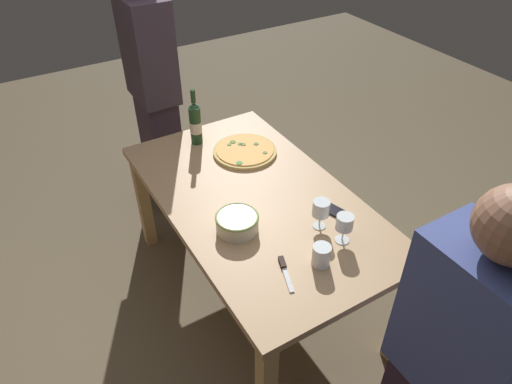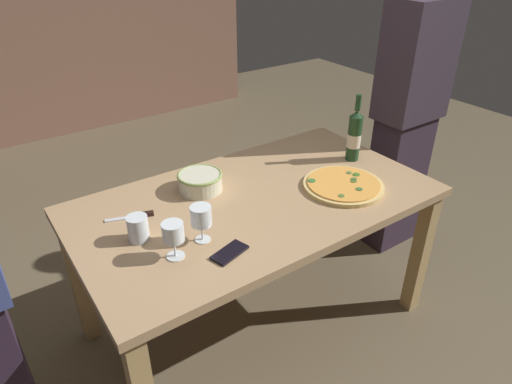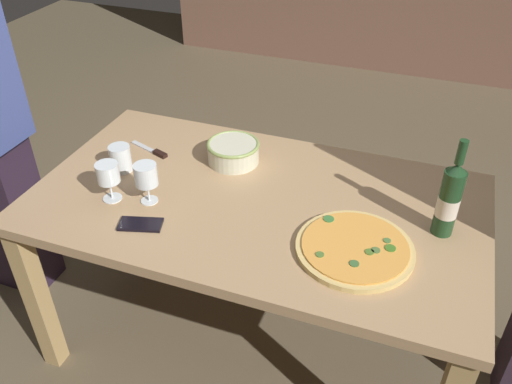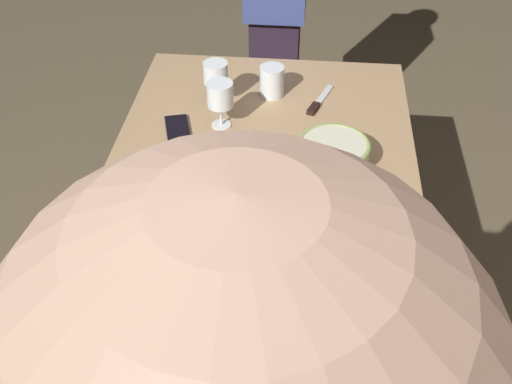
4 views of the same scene
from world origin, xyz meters
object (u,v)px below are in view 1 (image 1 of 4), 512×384
dining_table (256,210)px  pizza_knife (284,269)px  wine_bottle (195,123)px  cell_phone (336,211)px  person_host (154,92)px  pizza (245,151)px  cup_amber (321,256)px  person_guest_left (447,374)px  serving_bowl (237,222)px  wine_glass_near_pizza (321,209)px  wine_glass_by_bottle (345,223)px

dining_table → pizza_knife: bearing=162.7°
wine_bottle → pizza_knife: 1.14m
wine_bottle → pizza_knife: size_ratio=1.78×
cell_phone → person_host: size_ratio=0.08×
pizza → person_host: person_host is taller
cup_amber → person_guest_left: 0.66m
dining_table → cell_phone: size_ratio=11.11×
wine_bottle → serving_bowl: bearing=168.2°
wine_glass_near_pizza → pizza_knife: bearing=116.6°
wine_glass_by_bottle → person_host: person_host is taller
pizza → wine_glass_by_bottle: (-0.87, -0.02, 0.09)m
wine_glass_by_bottle → person_host: size_ratio=0.08×
person_host → pizza_knife: bearing=-7.0°
wine_bottle → wine_glass_by_bottle: wine_bottle is taller
dining_table → wine_glass_by_bottle: (-0.48, -0.18, 0.20)m
wine_glass_by_bottle → person_host: 1.64m
wine_bottle → wine_glass_near_pizza: 1.00m
pizza → person_host: size_ratio=0.22×
pizza → person_host: 0.80m
serving_bowl → cup_amber: (-0.38, -0.20, 0.01)m
dining_table → cell_phone: 0.42m
dining_table → wine_bottle: size_ratio=4.64×
wine_glass_near_pizza → person_guest_left: 0.87m
wine_glass_near_pizza → wine_bottle: bearing=10.3°
dining_table → wine_glass_by_bottle: bearing=-160.0°
dining_table → pizza: size_ratio=4.30×
pizza_knife → person_host: 1.64m
pizza_knife → person_guest_left: bearing=-165.3°
serving_bowl → pizza_knife: 0.34m
wine_glass_near_pizza → dining_table: bearing=22.2°
wine_bottle → pizza_knife: wine_bottle is taller
cell_phone → person_host: 1.50m
serving_bowl → wine_glass_by_bottle: size_ratio=1.42×
cup_amber → person_host: (1.68, 0.10, 0.09)m
serving_bowl → wine_bottle: wine_bottle is taller
wine_glass_by_bottle → cup_amber: size_ratio=1.41×
pizza → serving_bowl: size_ratio=1.81×
pizza → pizza_knife: 0.94m
cup_amber → cell_phone: (0.24, -0.28, -0.05)m
serving_bowl → person_host: 1.31m
wine_glass_by_bottle → pizza: bearing=1.4°
pizza → wine_bottle: bearing=37.7°
dining_table → person_guest_left: 1.21m
serving_bowl → wine_glass_near_pizza: size_ratio=1.37×
wine_bottle → cup_amber: size_ratio=3.35×
wine_glass_by_bottle → cell_phone: size_ratio=1.01×
pizza → person_host: (0.75, 0.26, 0.13)m
wine_bottle → person_host: size_ratio=0.20×
person_host → person_guest_left: person_host is taller
serving_bowl → person_host: (1.30, -0.10, 0.09)m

